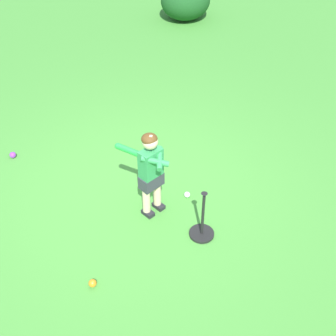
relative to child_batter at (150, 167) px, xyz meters
name	(u,v)px	position (x,y,z in m)	size (l,w,h in m)	color
ground_plane	(140,191)	(-0.33, 0.17, -0.65)	(40.00, 40.00, 0.00)	#479338
child_batter	(150,167)	(0.00, 0.00, 0.00)	(0.62, 0.34, 1.08)	#232328
play_ball_far_left	(187,195)	(0.19, 0.45, -0.61)	(0.07, 0.07, 0.07)	white
play_ball_midfield	(93,283)	(0.23, -1.18, -0.61)	(0.08, 0.08, 0.08)	orange
play_ball_behind_batter	(13,155)	(-2.13, -0.40, -0.61)	(0.09, 0.09, 0.09)	purple
batting_tee	(202,228)	(0.69, 0.05, -0.55)	(0.28, 0.28, 0.62)	black
shrub_left_background	(186,0)	(-3.38, 5.17, -0.23)	(1.06, 1.14, 0.84)	#194C1E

